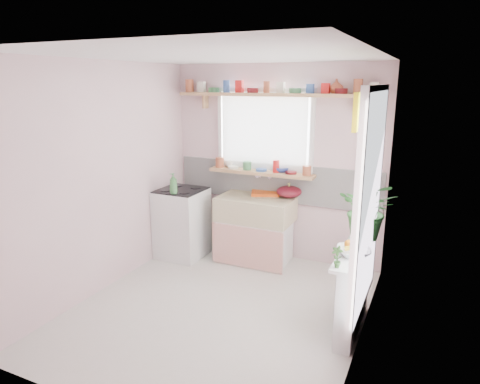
% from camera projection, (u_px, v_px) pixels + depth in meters
% --- Properties ---
extents(room, '(3.20, 3.20, 3.20)m').
position_uv_depth(room, '(310.00, 169.00, 4.56)').
color(room, silver).
rests_on(room, ground).
extents(sink_unit, '(0.95, 0.65, 1.11)m').
position_uv_depth(sink_unit, '(255.00, 229.00, 5.51)').
color(sink_unit, white).
rests_on(sink_unit, ground).
extents(cooker, '(0.58, 0.58, 0.93)m').
position_uv_depth(cooker, '(182.00, 223.00, 5.67)').
color(cooker, white).
rests_on(cooker, ground).
extents(radiator_ledge, '(0.22, 0.95, 0.78)m').
position_uv_depth(radiator_ledge, '(353.00, 290.00, 3.97)').
color(radiator_ledge, white).
rests_on(radiator_ledge, ground).
extents(windowsill, '(1.40, 0.22, 0.04)m').
position_uv_depth(windowsill, '(261.00, 173.00, 5.49)').
color(windowsill, tan).
rests_on(windowsill, room).
extents(pine_shelf, '(2.52, 0.24, 0.04)m').
position_uv_depth(pine_shelf, '(273.00, 95.00, 5.18)').
color(pine_shelf, tan).
rests_on(pine_shelf, room).
extents(shelf_crockery, '(2.47, 0.11, 0.12)m').
position_uv_depth(shelf_crockery, '(274.00, 88.00, 5.16)').
color(shelf_crockery, '#A55133').
rests_on(shelf_crockery, pine_shelf).
extents(sill_crockery, '(1.35, 0.11, 0.12)m').
position_uv_depth(sill_crockery, '(260.00, 167.00, 5.48)').
color(sill_crockery, '#A55133').
rests_on(sill_crockery, windowsill).
extents(dish_tray, '(0.43, 0.38, 0.04)m').
position_uv_depth(dish_tray, '(265.00, 193.00, 5.56)').
color(dish_tray, '#E35414').
rests_on(dish_tray, sink_unit).
extents(colander, '(0.38, 0.38, 0.15)m').
position_uv_depth(colander, '(289.00, 192.00, 5.41)').
color(colander, '#590F1B').
rests_on(colander, sink_unit).
extents(jade_plant, '(0.56, 0.49, 0.60)m').
position_uv_depth(jade_plant, '(369.00, 210.00, 4.13)').
color(jade_plant, '#2C6829').
rests_on(jade_plant, radiator_ledge).
extents(fruit_bowl, '(0.38, 0.38, 0.07)m').
position_uv_depth(fruit_bowl, '(353.00, 252.00, 3.79)').
color(fruit_bowl, silver).
rests_on(fruit_bowl, radiator_ledge).
extents(herb_pot, '(0.11, 0.09, 0.19)m').
position_uv_depth(herb_pot, '(337.00, 257.00, 3.53)').
color(herb_pot, '#2E5A24').
rests_on(herb_pot, radiator_ledge).
extents(soap_bottle_sink, '(0.10, 0.10, 0.18)m').
position_uv_depth(soap_bottle_sink, '(289.00, 190.00, 5.41)').
color(soap_bottle_sink, '#CEE264').
rests_on(soap_bottle_sink, sink_unit).
extents(sill_cup, '(0.13, 0.13, 0.09)m').
position_uv_depth(sill_cup, '(229.00, 164.00, 5.73)').
color(sill_cup, '#F1E3D1').
rests_on(sill_cup, windowsill).
extents(sill_bowl, '(0.27, 0.27, 0.06)m').
position_uv_depth(sill_bowl, '(281.00, 169.00, 5.43)').
color(sill_bowl, '#2E4298').
rests_on(sill_bowl, windowsill).
extents(shelf_vase, '(0.20, 0.20, 0.17)m').
position_uv_depth(shelf_vase, '(336.00, 86.00, 4.90)').
color(shelf_vase, '#B05336').
rests_on(shelf_vase, pine_shelf).
extents(cooker_bottle, '(0.13, 0.13, 0.26)m').
position_uv_depth(cooker_bottle, '(173.00, 183.00, 5.32)').
color(cooker_bottle, '#3E7C41').
rests_on(cooker_bottle, cooker).
extents(fruit, '(0.20, 0.14, 0.10)m').
position_uv_depth(fruit, '(355.00, 245.00, 3.78)').
color(fruit, orange).
rests_on(fruit, fruit_bowl).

